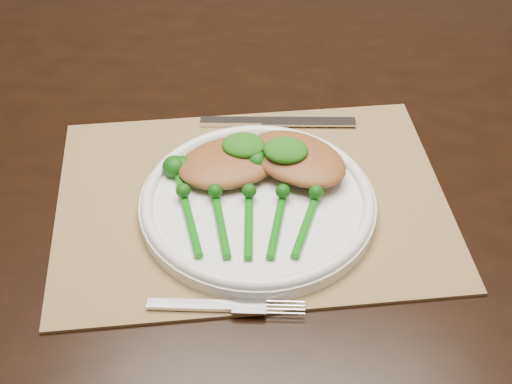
# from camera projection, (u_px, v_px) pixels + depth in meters

# --- Properties ---
(dining_table) EXTENTS (1.64, 0.97, 0.75)m
(dining_table) POSITION_uv_depth(u_px,v_px,m) (259.00, 303.00, 1.21)
(dining_table) COLOR black
(dining_table) RESTS_ON ground
(placemat) EXTENTS (0.54, 0.45, 0.00)m
(placemat) POSITION_uv_depth(u_px,v_px,m) (252.00, 200.00, 0.86)
(placemat) COLOR olive
(placemat) RESTS_ON dining_table
(dinner_plate) EXTENTS (0.28, 0.28, 0.02)m
(dinner_plate) POSITION_uv_depth(u_px,v_px,m) (258.00, 202.00, 0.83)
(dinner_plate) COLOR white
(dinner_plate) RESTS_ON placemat
(knife) EXTENTS (0.21, 0.05, 0.01)m
(knife) POSITION_uv_depth(u_px,v_px,m) (263.00, 122.00, 0.96)
(knife) COLOR silver
(knife) RESTS_ON placemat
(fork) EXTENTS (0.16, 0.04, 0.01)m
(fork) POSITION_uv_depth(u_px,v_px,m) (236.00, 306.00, 0.73)
(fork) COLOR silver
(fork) RESTS_ON placemat
(chicken_fillet_left) EXTENTS (0.16, 0.15, 0.03)m
(chicken_fillet_left) POSITION_uv_depth(u_px,v_px,m) (231.00, 162.00, 0.86)
(chicken_fillet_left) COLOR brown
(chicken_fillet_left) RESTS_ON dinner_plate
(chicken_fillet_right) EXTENTS (0.16, 0.14, 0.03)m
(chicken_fillet_right) POSITION_uv_depth(u_px,v_px,m) (297.00, 158.00, 0.86)
(chicken_fillet_right) COLOR brown
(chicken_fillet_right) RESTS_ON dinner_plate
(pesto_dollop_left) EXTENTS (0.05, 0.04, 0.02)m
(pesto_dollop_left) POSITION_uv_depth(u_px,v_px,m) (244.00, 145.00, 0.86)
(pesto_dollop_left) COLOR #14490A
(pesto_dollop_left) RESTS_ON chicken_fillet_left
(pesto_dollop_right) EXTENTS (0.05, 0.05, 0.02)m
(pesto_dollop_right) POSITION_uv_depth(u_px,v_px,m) (286.00, 150.00, 0.84)
(pesto_dollop_right) COLOR #14490A
(pesto_dollop_right) RESTS_ON chicken_fillet_right
(broccolini_bundle) EXTENTS (0.19, 0.20, 0.04)m
(broccolini_bundle) POSITION_uv_depth(u_px,v_px,m) (249.00, 210.00, 0.81)
(broccolini_bundle) COLOR #0E630D
(broccolini_bundle) RESTS_ON dinner_plate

